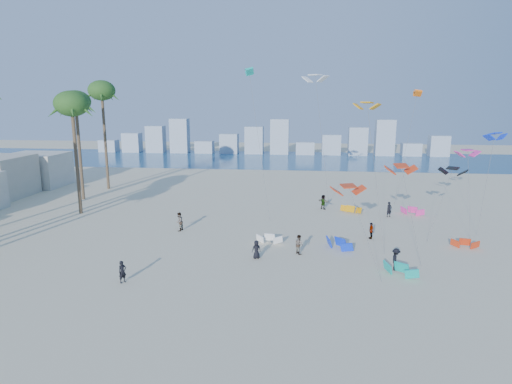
# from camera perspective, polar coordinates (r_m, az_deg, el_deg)

# --- Properties ---
(ground) EXTENTS (220.00, 220.00, 0.00)m
(ground) POSITION_cam_1_polar(r_m,az_deg,el_deg) (27.57, -10.34, -16.09)
(ground) COLOR beige
(ground) RESTS_ON ground
(ocean) EXTENTS (220.00, 220.00, 0.00)m
(ocean) POSITION_cam_1_polar(r_m,az_deg,el_deg) (96.38, 1.92, 4.31)
(ocean) COLOR navy
(ocean) RESTS_ON ground
(kitesurfer_near) EXTENTS (0.67, 0.71, 1.63)m
(kitesurfer_near) POSITION_cam_1_polar(r_m,az_deg,el_deg) (33.04, -17.16, -10.00)
(kitesurfer_near) COLOR black
(kitesurfer_near) RESTS_ON ground
(kitesurfer_mid) EXTENTS (0.97, 1.03, 1.67)m
(kitesurfer_mid) POSITION_cam_1_polar(r_m,az_deg,el_deg) (37.41, 5.66, -6.86)
(kitesurfer_mid) COLOR gray
(kitesurfer_mid) RESTS_ON ground
(kitesurfers_far) EXTENTS (22.77, 20.10, 1.90)m
(kitesurfers_far) POSITION_cam_1_polar(r_m,az_deg,el_deg) (43.23, 6.89, -4.23)
(kitesurfers_far) COLOR black
(kitesurfers_far) RESTS_ON ground
(grounded_kites) EXTENTS (20.15, 20.62, 0.93)m
(grounded_kites) POSITION_cam_1_polar(r_m,az_deg,el_deg) (42.90, 15.02, -5.31)
(grounded_kites) COLOR white
(grounded_kites) RESTS_ON ground
(flying_kites) EXTENTS (27.65, 28.69, 16.99)m
(flying_kites) POSITION_cam_1_polar(r_m,az_deg,el_deg) (47.91, 14.90, 10.04)
(flying_kites) COLOR red
(flying_kites) RESTS_ON ground
(distant_skyline) EXTENTS (85.00, 3.00, 8.40)m
(distant_skyline) POSITION_cam_1_polar(r_m,az_deg,el_deg) (106.03, 1.71, 6.69)
(distant_skyline) COLOR #9EADBF
(distant_skyline) RESTS_ON ground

